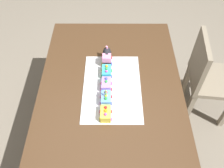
% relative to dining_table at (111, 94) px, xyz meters
% --- Properties ---
extents(ground_plane, '(8.00, 8.00, 0.00)m').
position_rel_dining_table_xyz_m(ground_plane, '(0.00, 0.00, -0.63)').
color(ground_plane, gray).
extents(dining_table, '(1.40, 1.00, 0.74)m').
position_rel_dining_table_xyz_m(dining_table, '(0.00, 0.00, 0.00)').
color(dining_table, '#4C331E').
rests_on(dining_table, ground).
extents(chair, '(0.44, 0.44, 0.86)m').
position_rel_dining_table_xyz_m(chair, '(-0.30, 0.83, -0.16)').
color(chair, gray).
rests_on(chair, ground).
extents(cake_board, '(0.60, 0.40, 0.00)m').
position_rel_dining_table_xyz_m(cake_board, '(0.02, 0.01, 0.11)').
color(cake_board, silver).
rests_on(cake_board, dining_table).
extents(cake_locomotive, '(0.14, 0.08, 0.12)m').
position_rel_dining_table_xyz_m(cake_locomotive, '(-0.22, -0.03, 0.16)').
color(cake_locomotive, '#232328').
rests_on(cake_locomotive, cake_board).
extents(cake_car_tanker_turquoise, '(0.10, 0.08, 0.07)m').
position_rel_dining_table_xyz_m(cake_car_tanker_turquoise, '(-0.09, -0.03, 0.14)').
color(cake_car_tanker_turquoise, '#38B7C6').
rests_on(cake_car_tanker_turquoise, cake_board).
extents(cake_car_caboose_lavender, '(0.10, 0.08, 0.07)m').
position_rel_dining_table_xyz_m(cake_car_caboose_lavender, '(0.03, -0.03, 0.14)').
color(cake_car_caboose_lavender, '#AD84E0').
rests_on(cake_car_caboose_lavender, cake_board).
extents(cake_car_flatbed_sky_blue, '(0.10, 0.08, 0.07)m').
position_rel_dining_table_xyz_m(cake_car_flatbed_sky_blue, '(0.14, -0.03, 0.14)').
color(cake_car_flatbed_sky_blue, '#669EEA').
rests_on(cake_car_flatbed_sky_blue, cake_board).
extents(cake_car_gondola_lemon, '(0.10, 0.08, 0.07)m').
position_rel_dining_table_xyz_m(cake_car_gondola_lemon, '(0.26, -0.03, 0.14)').
color(cake_car_gondola_lemon, '#F4E04C').
rests_on(cake_car_gondola_lemon, cake_board).
extents(birthday_candle, '(0.01, 0.01, 0.05)m').
position_rel_dining_table_xyz_m(birthday_candle, '(0.15, -0.03, 0.21)').
color(birthday_candle, '#66D872').
rests_on(birthday_candle, cake_car_flatbed_sky_blue).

